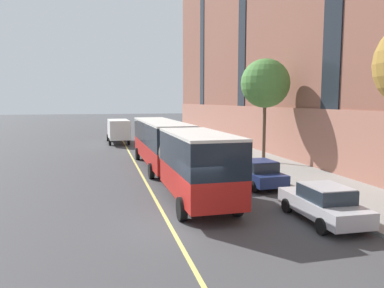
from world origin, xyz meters
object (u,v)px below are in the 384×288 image
object	(u,v)px
parked_car_red_4	(189,141)
street_tree_far_uptown	(265,84)
parked_car_silver_7	(323,203)
parked_car_red_0	(173,134)
box_truck	(118,130)
parked_car_navy_5	(258,173)
city_bus	(170,147)
parked_car_champagne_3	(210,152)
fire_hydrant	(252,164)

from	to	relation	value
parked_car_red_4	street_tree_far_uptown	world-z (taller)	street_tree_far_uptown
parked_car_red_4	parked_car_silver_7	xyz separation A→B (m)	(-0.00, -24.06, 0.00)
parked_car_red_0	parked_car_red_4	distance (m)	8.35
parked_car_red_0	parked_car_red_4	size ratio (longest dim) A/B	1.00
box_truck	parked_car_red_0	bearing A→B (deg)	13.18
parked_car_red_4	street_tree_far_uptown	bearing A→B (deg)	-69.34
parked_car_silver_7	box_truck	bearing A→B (deg)	102.61
parked_car_navy_5	city_bus	bearing A→B (deg)	142.16
parked_car_navy_5	parked_car_silver_7	distance (m)	6.60
parked_car_champagne_3	fire_hydrant	distance (m)	5.25
street_tree_far_uptown	box_truck	bearing A→B (deg)	122.48
parked_car_red_0	fire_hydrant	bearing A→B (deg)	-85.30
street_tree_far_uptown	parked_car_red_4	bearing A→B (deg)	110.66
parked_car_champagne_3	parked_car_navy_5	bearing A→B (deg)	-89.25
city_bus	street_tree_far_uptown	xyz separation A→B (m)	(8.29, 3.95, 4.26)
parked_car_navy_5	box_truck	world-z (taller)	box_truck
parked_car_champagne_3	parked_car_silver_7	size ratio (longest dim) A/B	0.97
parked_car_red_0	parked_car_champagne_3	distance (m)	16.27
city_bus	parked_car_red_4	xyz separation A→B (m)	(4.53, 13.93, -1.26)
parked_car_champagne_3	parked_car_navy_5	distance (m)	9.53
city_bus	parked_car_champagne_3	size ratio (longest dim) A/B	4.54
parked_car_navy_5	street_tree_far_uptown	distance (m)	10.03
parked_car_red_0	parked_car_navy_5	bearing A→B (deg)	-89.60
city_bus	fire_hydrant	size ratio (longest dim) A/B	28.14
parked_car_silver_7	fire_hydrant	bearing A→B (deg)	81.93
parked_car_navy_5	box_truck	size ratio (longest dim) A/B	0.57
fire_hydrant	parked_car_navy_5	bearing A→B (deg)	-108.93
street_tree_far_uptown	parked_car_silver_7	bearing A→B (deg)	-104.97
parked_car_champagne_3	parked_car_silver_7	world-z (taller)	same
parked_car_red_0	street_tree_far_uptown	distance (m)	19.54
parked_car_red_0	fire_hydrant	distance (m)	21.31
parked_car_red_4	parked_car_silver_7	world-z (taller)	same
parked_car_red_0	parked_car_navy_5	xyz separation A→B (m)	(0.18, -25.81, -0.00)
fire_hydrant	street_tree_far_uptown	bearing A→B (deg)	53.17
city_bus	parked_car_red_0	xyz separation A→B (m)	(4.36, 22.28, -1.26)
box_truck	fire_hydrant	bearing A→B (deg)	-66.67
parked_car_red_0	parked_car_navy_5	size ratio (longest dim) A/B	1.02
parked_car_red_0	box_truck	xyz separation A→B (m)	(-6.74, -1.58, 0.85)
city_bus	parked_car_red_0	size ratio (longest dim) A/B	4.58
parked_car_champagne_3	parked_car_silver_7	xyz separation A→B (m)	(0.11, -16.13, 0.00)
parked_car_red_4	parked_car_silver_7	distance (m)	24.06
parked_car_champagne_3	parked_car_navy_5	xyz separation A→B (m)	(0.12, -9.53, -0.00)
box_truck	fire_hydrant	xyz separation A→B (m)	(8.48, -19.66, -1.14)
parked_car_silver_7	box_truck	distance (m)	31.61
parked_car_champagne_3	city_bus	bearing A→B (deg)	-126.38
parked_car_champagne_3	parked_car_red_0	bearing A→B (deg)	90.20
parked_car_silver_7	fire_hydrant	world-z (taller)	parked_car_silver_7
parked_car_champagne_3	fire_hydrant	xyz separation A→B (m)	(1.69, -4.97, -0.29)
parked_car_red_4	fire_hydrant	xyz separation A→B (m)	(1.58, -12.90, -0.29)
box_truck	street_tree_far_uptown	size ratio (longest dim) A/B	0.94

